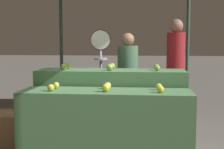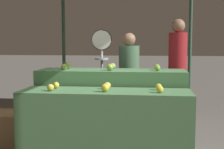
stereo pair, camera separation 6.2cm
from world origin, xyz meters
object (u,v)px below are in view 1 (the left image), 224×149
(person_vendor_at_scale, at_px, (128,74))
(wooden_crate_side, at_px, (5,131))
(produce_scale, at_px, (101,58))
(person_customer_left, at_px, (176,61))

(person_vendor_at_scale, bearing_deg, wooden_crate_side, 25.61)
(wooden_crate_side, bearing_deg, produce_scale, 35.50)
(person_vendor_at_scale, distance_m, person_customer_left, 1.04)
(produce_scale, relative_size, person_customer_left, 0.88)
(produce_scale, height_order, person_customer_left, person_customer_left)
(produce_scale, distance_m, person_customer_left, 1.56)
(produce_scale, relative_size, wooden_crate_side, 3.25)
(produce_scale, bearing_deg, person_vendor_at_scale, 41.83)
(wooden_crate_side, bearing_deg, person_customer_left, 37.18)
(produce_scale, xyz_separation_m, person_vendor_at_scale, (0.39, 0.35, -0.27))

